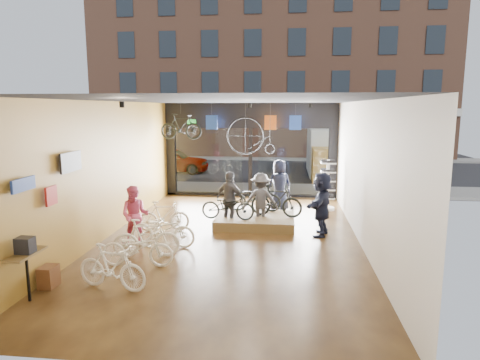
# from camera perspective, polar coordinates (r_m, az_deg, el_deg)

# --- Properties ---
(ground_plane) EXTENTS (7.00, 12.00, 0.04)m
(ground_plane) POSITION_cam_1_polar(r_m,az_deg,el_deg) (12.03, -1.17, -7.98)
(ground_plane) COLOR black
(ground_plane) RESTS_ON ground
(ceiling) EXTENTS (7.00, 12.00, 0.04)m
(ceiling) POSITION_cam_1_polar(r_m,az_deg,el_deg) (11.47, -1.23, 10.63)
(ceiling) COLOR black
(ceiling) RESTS_ON ground
(wall_left) EXTENTS (0.04, 12.00, 3.80)m
(wall_left) POSITION_cam_1_polar(r_m,az_deg,el_deg) (12.55, -17.35, 1.32)
(wall_left) COLOR #A97D31
(wall_left) RESTS_ON ground
(wall_right) EXTENTS (0.04, 12.00, 3.80)m
(wall_right) POSITION_cam_1_polar(r_m,az_deg,el_deg) (11.67, 16.21, 0.77)
(wall_right) COLOR beige
(wall_right) RESTS_ON ground
(wall_back) EXTENTS (7.00, 0.04, 3.80)m
(wall_back) POSITION_cam_1_polar(r_m,az_deg,el_deg) (5.82, -9.13, -7.70)
(wall_back) COLOR beige
(wall_back) RESTS_ON ground
(storefront) EXTENTS (7.00, 0.26, 3.80)m
(storefront) POSITION_cam_1_polar(r_m,az_deg,el_deg) (17.51, 1.40, 4.00)
(storefront) COLOR black
(storefront) RESTS_ON ground
(exit_sign) EXTENTS (0.35, 0.06, 0.18)m
(exit_sign) POSITION_cam_1_polar(r_m,az_deg,el_deg) (17.69, -6.46, 7.73)
(exit_sign) COLOR #198C26
(exit_sign) RESTS_ON storefront
(street_road) EXTENTS (30.00, 18.00, 0.02)m
(street_road) POSITION_cam_1_polar(r_m,az_deg,el_deg) (26.66, 3.08, 1.80)
(street_road) COLOR black
(street_road) RESTS_ON ground
(sidewalk_near) EXTENTS (30.00, 2.40, 0.12)m
(sidewalk_near) POSITION_cam_1_polar(r_m,az_deg,el_deg) (18.96, 1.70, -1.19)
(sidewalk_near) COLOR slate
(sidewalk_near) RESTS_ON ground
(sidewalk_far) EXTENTS (30.00, 2.00, 0.12)m
(sidewalk_far) POSITION_cam_1_polar(r_m,az_deg,el_deg) (30.61, 3.52, 2.94)
(sidewalk_far) COLOR slate
(sidewalk_far) RESTS_ON ground
(opposite_building) EXTENTS (26.00, 5.00, 14.00)m
(opposite_building) POSITION_cam_1_polar(r_m,az_deg,el_deg) (33.07, 3.88, 15.48)
(opposite_building) COLOR brown
(opposite_building) RESTS_ON ground
(street_car) EXTENTS (4.12, 1.66, 1.40)m
(street_car) POSITION_cam_1_polar(r_m,az_deg,el_deg) (24.43, -9.08, 2.65)
(street_car) COLOR gray
(street_car) RESTS_ON street_road
(box_truck) EXTENTS (2.13, 6.39, 2.52)m
(box_truck) POSITION_cam_1_polar(r_m,az_deg,el_deg) (22.59, 11.94, 3.43)
(box_truck) COLOR silver
(box_truck) RESTS_ON street_road
(floor_bike_1) EXTENTS (1.62, 0.77, 0.94)m
(floor_bike_1) POSITION_cam_1_polar(r_m,az_deg,el_deg) (9.11, -16.73, -11.05)
(floor_bike_1) COLOR white
(floor_bike_1) RESTS_ON ground_plane
(floor_bike_2) EXTENTS (1.71, 0.68, 0.88)m
(floor_bike_2) POSITION_cam_1_polar(r_m,az_deg,el_deg) (10.20, -13.55, -8.81)
(floor_bike_2) COLOR white
(floor_bike_2) RESTS_ON ground_plane
(floor_bike_3) EXTENTS (1.67, 0.80, 0.97)m
(floor_bike_3) POSITION_cam_1_polar(r_m,az_deg,el_deg) (10.74, -12.38, -7.57)
(floor_bike_3) COLOR white
(floor_bike_3) RESTS_ON ground_plane
(floor_bike_4) EXTENTS (1.80, 0.77, 0.92)m
(floor_bike_4) POSITION_cam_1_polar(r_m,az_deg,el_deg) (11.48, -10.24, -6.50)
(floor_bike_4) COLOR white
(floor_bike_4) RESTS_ON ground_plane
(floor_bike_5) EXTENTS (1.56, 0.68, 0.91)m
(floor_bike_5) POSITION_cam_1_polar(r_m,az_deg,el_deg) (12.87, -10.15, -4.76)
(floor_bike_5) COLOR white
(floor_bike_5) RESTS_ON ground_plane
(display_platform) EXTENTS (2.40, 1.80, 0.30)m
(display_platform) POSITION_cam_1_polar(r_m,az_deg,el_deg) (13.33, 2.04, -5.46)
(display_platform) COLOR #4F3A1D
(display_platform) RESTS_ON ground_plane
(display_bike_left) EXTENTS (1.64, 0.68, 0.84)m
(display_bike_left) POSITION_cam_1_polar(r_m,az_deg,el_deg) (12.81, -1.64, -3.45)
(display_bike_left) COLOR black
(display_bike_left) RESTS_ON display_platform
(display_bike_mid) EXTENTS (1.69, 0.84, 0.98)m
(display_bike_mid) POSITION_cam_1_polar(r_m,az_deg,el_deg) (13.18, 4.86, -2.80)
(display_bike_mid) COLOR black
(display_bike_mid) RESTS_ON display_platform
(display_bike_right) EXTENTS (1.71, 0.60, 0.90)m
(display_bike_right) POSITION_cam_1_polar(r_m,az_deg,el_deg) (13.83, 1.96, -2.35)
(display_bike_right) COLOR black
(display_bike_right) RESTS_ON display_platform
(customer_1) EXTENTS (0.82, 0.67, 1.59)m
(customer_1) POSITION_cam_1_polar(r_m,az_deg,el_deg) (11.73, -13.81, -4.60)
(customer_1) COLOR #CC4C72
(customer_1) RESTS_ON ground_plane
(customer_2) EXTENTS (1.08, 0.87, 1.72)m
(customer_2) POSITION_cam_1_polar(r_m,az_deg,el_deg) (13.03, -1.33, -2.60)
(customer_2) COLOR #3F3F44
(customer_2) RESTS_ON ground_plane
(customer_3) EXTENTS (1.10, 0.68, 1.64)m
(customer_3) POSITION_cam_1_polar(r_m,az_deg,el_deg) (13.21, 2.78, -2.62)
(customer_3) COLOR #3F3F44
(customer_3) RESTS_ON ground_plane
(customer_4) EXTENTS (1.04, 0.87, 1.83)m
(customer_4) POSITION_cam_1_polar(r_m,az_deg,el_deg) (15.10, 5.26, -0.73)
(customer_4) COLOR #161C33
(customer_4) RESTS_ON ground_plane
(customer_5) EXTENTS (0.95, 1.78, 1.83)m
(customer_5) POSITION_cam_1_polar(r_m,az_deg,el_deg) (12.37, 10.82, -3.17)
(customer_5) COLOR #161C33
(customer_5) RESTS_ON ground_plane
(sunglasses_rack) EXTENTS (0.57, 0.49, 1.81)m
(sunglasses_rack) POSITION_cam_1_polar(r_m,az_deg,el_deg) (15.50, 11.60, -0.64)
(sunglasses_rack) COLOR white
(sunglasses_rack) RESTS_ON ground_plane
(wall_merch) EXTENTS (0.40, 2.40, 2.60)m
(wall_merch) POSITION_cam_1_polar(r_m,az_deg,el_deg) (9.55, -24.82, -5.34)
(wall_merch) COLOR navy
(wall_merch) RESTS_ON wall_left
(penny_farthing) EXTENTS (1.78, 0.06, 1.42)m
(penny_farthing) POSITION_cam_1_polar(r_m,az_deg,el_deg) (16.38, 1.75, 5.71)
(penny_farthing) COLOR black
(penny_farthing) RESTS_ON ceiling
(hung_bike) EXTENTS (1.61, 0.58, 0.95)m
(hung_bike) POSITION_cam_1_polar(r_m,az_deg,el_deg) (16.07, -7.88, 7.07)
(hung_bike) COLOR black
(hung_bike) RESTS_ON ceiling
(jersey_left) EXTENTS (0.45, 0.03, 0.55)m
(jersey_left) POSITION_cam_1_polar(r_m,az_deg,el_deg) (16.84, -3.81, 7.67)
(jersey_left) COLOR #1E3F99
(jersey_left) RESTS_ON ceiling
(jersey_mid) EXTENTS (0.45, 0.03, 0.55)m
(jersey_mid) POSITION_cam_1_polar(r_m,az_deg,el_deg) (16.59, 4.07, 7.64)
(jersey_mid) COLOR #CC5919
(jersey_mid) RESTS_ON ceiling
(jersey_right) EXTENTS (0.45, 0.03, 0.55)m
(jersey_right) POSITION_cam_1_polar(r_m,az_deg,el_deg) (16.58, 7.39, 7.59)
(jersey_right) COLOR #1E3F99
(jersey_right) RESTS_ON ceiling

